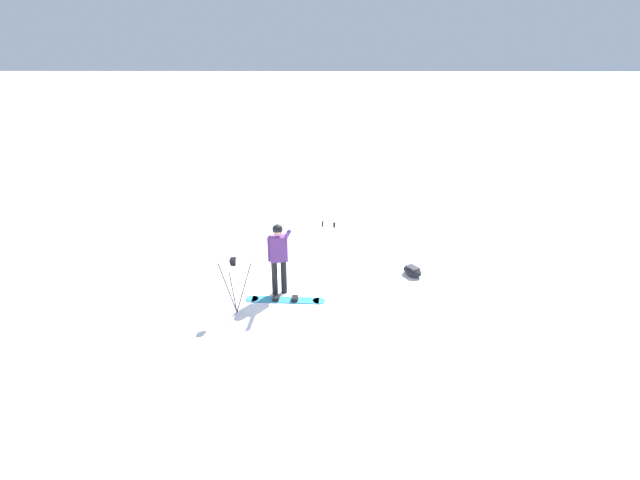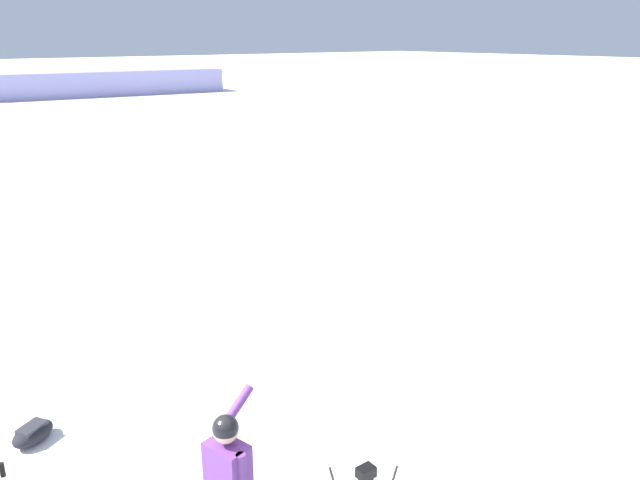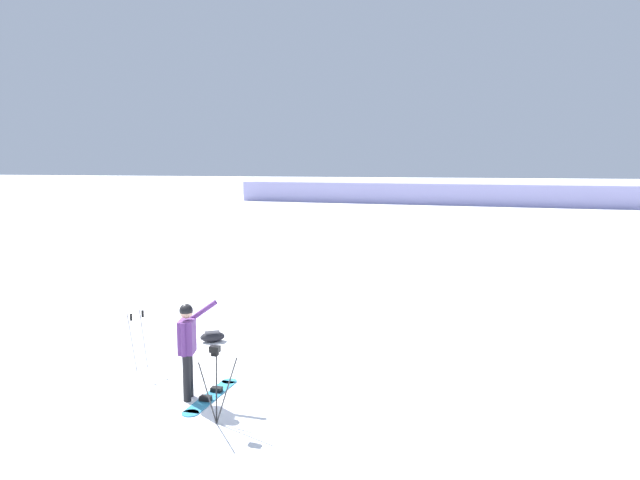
# 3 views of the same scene
# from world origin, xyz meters

# --- Properties ---
(snowboarder) EXTENTS (0.59, 0.65, 1.78)m
(snowboarder) POSITION_xyz_m (0.26, 0.70, 1.07)
(snowboarder) COLOR black
(snowboarder) RESTS_ON ground_plane
(gear_bag_large) EXTENTS (0.60, 0.68, 0.24)m
(gear_bag_large) POSITION_xyz_m (-3.07, -0.32, 0.13)
(gear_bag_large) COLOR black
(gear_bag_large) RESTS_ON ground_plane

